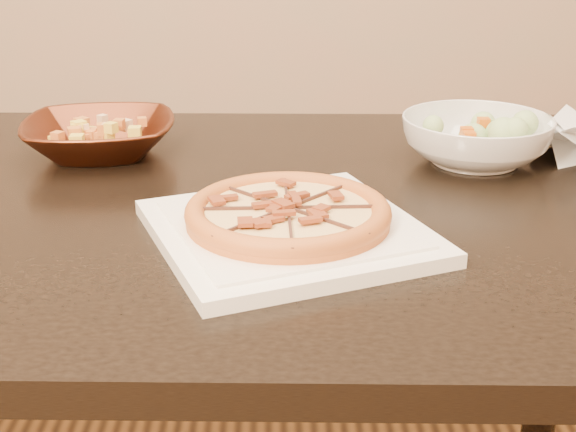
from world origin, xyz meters
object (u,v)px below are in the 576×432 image
salad_bowl (476,140)px  dining_table (226,261)px  plate (288,231)px  pizza (288,213)px  bronze_bowl (100,137)px

salad_bowl → dining_table: bearing=-158.8°
plate → dining_table: bearing=120.3°
pizza → plate: bearing=-12.0°
pizza → bronze_bowl: 0.46m
plate → salad_bowl: 0.42m
plate → pizza: (-0.00, 0.00, 0.02)m
bronze_bowl → pizza: bearing=-49.5°
dining_table → plate: 0.20m
plate → salad_bowl: salad_bowl is taller
plate → pizza: size_ratio=1.60×
bronze_bowl → dining_table: bearing=-43.3°
plate → pizza: pizza is taller
plate → bronze_bowl: size_ratio=1.66×
bronze_bowl → salad_bowl: bearing=-4.7°
dining_table → bronze_bowl: 0.32m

